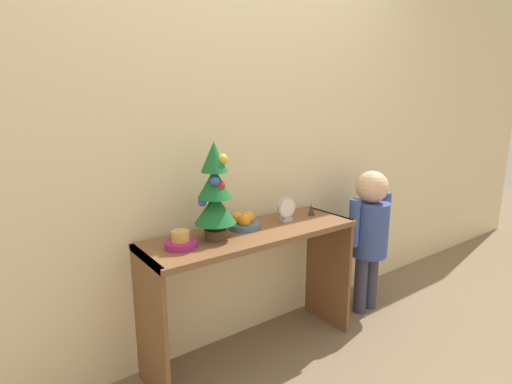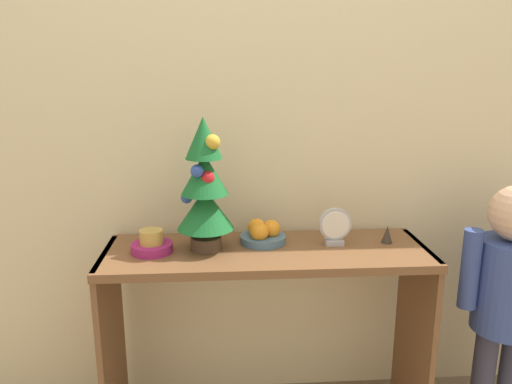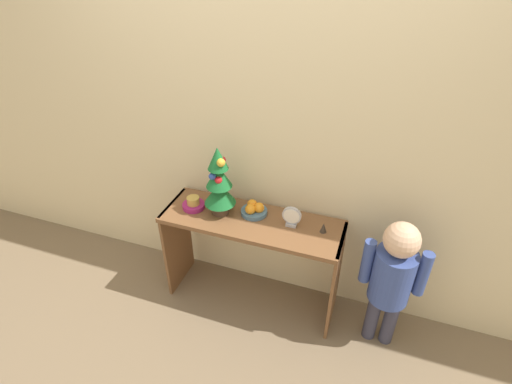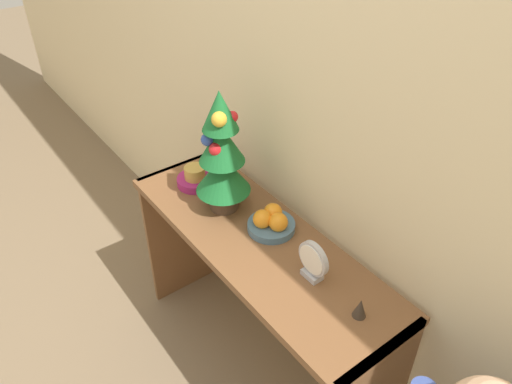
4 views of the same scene
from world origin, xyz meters
TOP-DOWN VIEW (x-y plane):
  - ground_plane at (0.00, 0.00)m, footprint 12.00×12.00m
  - back_wall at (0.00, 0.44)m, footprint 7.00×0.05m
  - console_table at (0.00, 0.20)m, footprint 1.17×0.39m
  - mini_tree at (-0.22, 0.20)m, footprint 0.20×0.20m
  - fruit_bowl at (-0.01, 0.26)m, footprint 0.17×0.17m
  - singing_bowl at (-0.41, 0.19)m, footprint 0.15×0.15m
  - desk_clock at (0.25, 0.22)m, footprint 0.12×0.04m
  - figurine at (0.45, 0.23)m, footprint 0.04×0.04m
  - child_figure at (0.89, 0.14)m, footprint 0.37×0.24m

SIDE VIEW (x-z plane):
  - ground_plane at x=0.00m, z-range 0.00..0.00m
  - console_table at x=0.00m, z-range 0.19..0.91m
  - child_figure at x=0.89m, z-range 0.11..1.05m
  - singing_bowl at x=-0.41m, z-range 0.70..0.78m
  - figurine at x=0.45m, z-range 0.71..0.78m
  - fruit_bowl at x=-0.01m, z-range 0.70..0.79m
  - desk_clock at x=0.25m, z-range 0.71..0.85m
  - mini_tree at x=-0.22m, z-range 0.71..1.18m
  - back_wall at x=0.00m, z-range 0.00..2.50m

